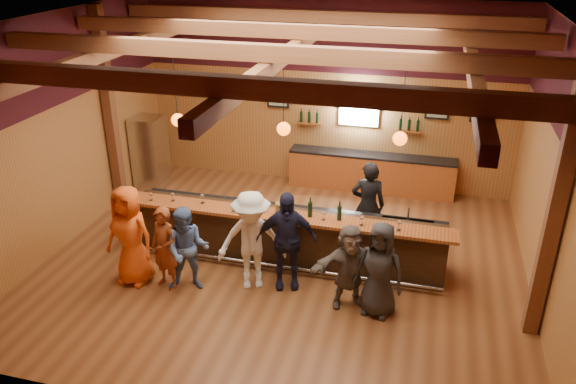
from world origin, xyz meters
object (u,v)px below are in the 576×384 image
bottle_a (310,209)px  customer_dark (379,270)px  customer_orange (130,236)px  stainless_fridge (150,153)px  bar_counter (287,234)px  customer_denim (188,250)px  back_bar_cabinet (371,173)px  customer_redvest (165,248)px  customer_brown (350,266)px  ice_bucket (281,209)px  customer_navy (286,240)px  customer_white (252,241)px  bartender (368,205)px

bottle_a → customer_dark: bearing=-36.3°
customer_orange → stainless_fridge: bearing=119.2°
bar_counter → bottle_a: (0.51, -0.27, 0.74)m
customer_denim → customer_dark: bearing=-12.8°
back_bar_cabinet → customer_redvest: 5.88m
customer_orange → customer_brown: 3.89m
customer_denim → ice_bucket: size_ratio=6.55×
customer_redvest → customer_navy: bearing=33.2°
customer_orange → customer_redvest: 0.67m
back_bar_cabinet → customer_navy: customer_navy is taller
customer_dark → customer_white: bearing=-173.2°
bar_counter → bartender: bartender is taller
customer_navy → bartender: customer_navy is taller
stainless_fridge → customer_dark: (6.01, -3.75, -0.06)m
bottle_a → bar_counter: bearing=151.6°
back_bar_cabinet → customer_dark: customer_dark is taller
customer_orange → customer_navy: 2.76m
bar_counter → ice_bucket: size_ratio=26.00×
customer_redvest → customer_navy: 2.13m
back_bar_cabinet → customer_navy: (-0.96, -4.48, 0.45)m
back_bar_cabinet → bottle_a: bearing=-100.0°
customer_dark → bartender: 2.19m
customer_denim → bottle_a: bearing=16.0°
customer_orange → customer_white: bearing=16.6°
bar_counter → back_bar_cabinet: bearing=71.7°
bar_counter → customer_navy: (0.22, -0.91, 0.40)m
customer_navy → customer_dark: (1.68, -0.38, -0.09)m
customer_orange → customer_brown: bearing=10.5°
customer_brown → ice_bucket: customer_brown is taller
back_bar_cabinet → customer_redvest: bearing=-120.9°
bar_counter → stainless_fridge: stainless_fridge is taller
bartender → ice_bucket: bearing=31.5°
customer_white → ice_bucket: size_ratio=7.67×
customer_dark → bartender: (-0.47, 2.14, 0.08)m
bartender → customer_orange: bearing=22.6°
back_bar_cabinet → customer_orange: customer_orange is taller
back_bar_cabinet → customer_white: (-1.53, -4.66, 0.45)m
customer_dark → customer_brown: bearing=-178.8°
back_bar_cabinet → customer_white: bearing=-108.2°
customer_navy → customer_redvest: bearing=179.1°
customer_denim → bartender: (2.84, 2.28, 0.12)m
stainless_fridge → customer_navy: customer_navy is taller
bar_counter → customer_white: size_ratio=3.39×
customer_redvest → customer_navy: customer_navy is taller
stainless_fridge → customer_redvest: 4.54m
bar_counter → customer_redvest: 2.36m
customer_brown → bottle_a: bearing=109.3°
bar_counter → stainless_fridge: bearing=149.2°
back_bar_cabinet → customer_dark: 4.93m
customer_orange → bottle_a: customer_orange is taller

